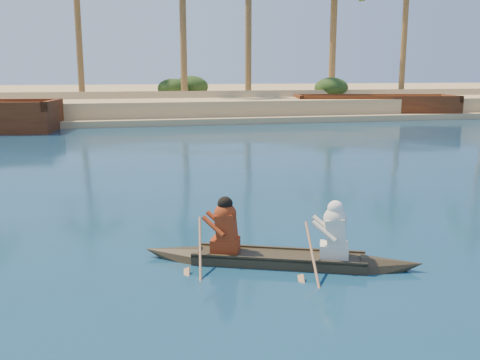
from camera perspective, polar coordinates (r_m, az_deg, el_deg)
name	(u,v)px	position (r m, az deg, el deg)	size (l,w,h in m)	color
sandy_embankment	(49,99)	(55.58, -19.75, 8.18)	(150.00, 51.00, 1.50)	tan
palm_grove	(25,3)	(44.00, -21.97, 17.12)	(110.00, 14.00, 16.00)	#304F1C
shrub_cluster	(25,99)	(40.28, -21.92, 8.02)	(100.00, 6.00, 2.40)	black
canoe	(279,250)	(8.54, 4.15, -7.42)	(4.32, 2.28, 1.22)	#332A1B
barge_right	(374,108)	(37.88, 14.15, 7.45)	(11.19, 5.90, 1.78)	#602E14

